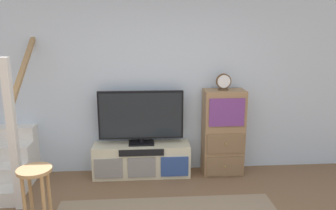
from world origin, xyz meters
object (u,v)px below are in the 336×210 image
object	(u,v)px
media_console	(142,160)
side_cabinet	(223,133)
television	(141,116)
bar_stool_near	(36,187)
desk_clock	(224,82)

from	to	relation	value
media_console	side_cabinet	bearing A→B (deg)	0.49
television	bar_stool_near	size ratio (longest dim) A/B	1.60
side_cabinet	desk_clock	world-z (taller)	desk_clock
television	desk_clock	size ratio (longest dim) A/B	5.12
desk_clock	bar_stool_near	world-z (taller)	desk_clock
media_console	side_cabinet	xyz separation A→B (m)	(1.19, 0.01, 0.39)
side_cabinet	bar_stool_near	distance (m)	2.62
desk_clock	bar_stool_near	distance (m)	2.72
bar_stool_near	side_cabinet	bearing A→B (deg)	31.80
media_console	desk_clock	xyz separation A→B (m)	(1.16, -0.00, 1.13)
television	desk_clock	bearing A→B (deg)	-1.41
media_console	television	distance (m)	0.65
side_cabinet	bar_stool_near	size ratio (longest dim) A/B	1.66
media_console	bar_stool_near	distance (m)	1.75
television	desk_clock	distance (m)	1.26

